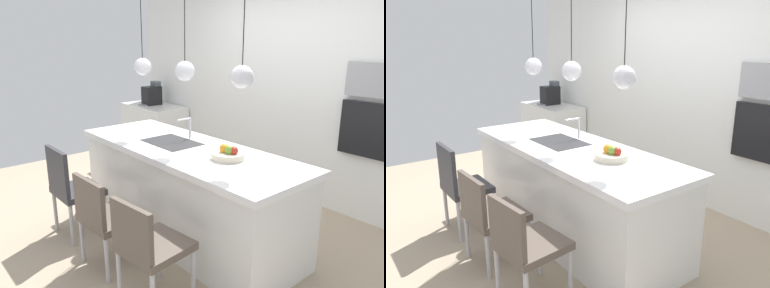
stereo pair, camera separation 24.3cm
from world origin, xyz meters
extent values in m
plane|color=tan|center=(0.00, 0.00, 0.00)|extent=(6.60, 6.60, 0.00)
cube|color=white|center=(0.00, 1.65, 1.30)|extent=(6.00, 0.10, 2.60)
cube|color=white|center=(0.00, 0.00, 0.42)|extent=(2.46, 0.84, 0.85)
cube|color=white|center=(0.00, 0.00, 0.88)|extent=(2.52, 0.90, 0.06)
cube|color=#2D2D30|center=(-0.22, 0.00, 0.90)|extent=(0.56, 0.40, 0.02)
cylinder|color=silver|center=(-0.22, 0.24, 1.02)|extent=(0.02, 0.02, 0.22)
cylinder|color=silver|center=(-0.22, 0.16, 1.12)|extent=(0.02, 0.16, 0.02)
cylinder|color=beige|center=(0.52, 0.05, 0.94)|extent=(0.29, 0.29, 0.06)
sphere|color=#B22D1E|center=(0.59, 0.05, 0.99)|extent=(0.08, 0.08, 0.08)
sphere|color=olive|center=(0.56, 0.03, 1.00)|extent=(0.08, 0.08, 0.08)
sphere|color=orange|center=(0.50, 0.03, 1.00)|extent=(0.09, 0.09, 0.09)
cube|color=white|center=(-2.40, 1.28, 0.42)|extent=(1.10, 0.60, 0.85)
cube|color=black|center=(-2.44, 1.28, 1.00)|extent=(0.20, 0.28, 0.30)
cube|color=gray|center=(-2.44, 1.11, 0.86)|extent=(0.16, 0.08, 0.02)
cube|color=#4C515B|center=(-2.44, 1.36, 1.19)|extent=(0.14, 0.11, 0.08)
cube|color=#9E9EA3|center=(0.99, 1.58, 1.51)|extent=(0.54, 0.08, 0.34)
cube|color=black|center=(0.99, 1.58, 1.01)|extent=(0.56, 0.08, 0.56)
cube|color=#333338|center=(-0.69, -0.81, 0.45)|extent=(0.46, 0.41, 0.06)
cube|color=#333338|center=(-0.68, -0.99, 0.70)|extent=(0.44, 0.04, 0.43)
cylinder|color=#B2B2B7|center=(-0.49, -0.63, 0.21)|extent=(0.04, 0.04, 0.42)
cylinder|color=#B2B2B7|center=(-0.89, -0.64, 0.21)|extent=(0.04, 0.04, 0.42)
cylinder|color=#B2B2B7|center=(-0.49, -0.98, 0.21)|extent=(0.04, 0.04, 0.42)
cylinder|color=#B2B2B7|center=(-0.88, -0.99, 0.21)|extent=(0.04, 0.04, 0.42)
cube|color=brown|center=(0.01, -0.81, 0.43)|extent=(0.50, 0.47, 0.06)
cube|color=brown|center=(0.02, -1.01, 0.64)|extent=(0.45, 0.06, 0.37)
cylinder|color=#B2B2B7|center=(0.20, -0.60, 0.20)|extent=(0.04, 0.04, 0.40)
cylinder|color=#B2B2B7|center=(-0.21, -0.63, 0.20)|extent=(0.04, 0.04, 0.40)
cylinder|color=#B2B2B7|center=(0.22, -0.99, 0.20)|extent=(0.04, 0.04, 0.40)
cylinder|color=#B2B2B7|center=(-0.19, -1.01, 0.20)|extent=(0.04, 0.04, 0.40)
cube|color=brown|center=(0.65, -0.81, 0.45)|extent=(0.49, 0.50, 0.06)
cube|color=brown|center=(0.67, -1.01, 0.66)|extent=(0.42, 0.08, 0.37)
cylinder|color=#B2B2B7|center=(0.82, -0.59, 0.21)|extent=(0.04, 0.04, 0.42)
cylinder|color=#B2B2B7|center=(0.44, -0.63, 0.21)|extent=(0.04, 0.04, 0.42)
cylinder|color=#B2B2B7|center=(0.48, -1.03, 0.21)|extent=(0.04, 0.04, 0.42)
sphere|color=silver|center=(-0.70, 0.00, 1.62)|extent=(0.18, 0.18, 0.18)
cylinder|color=black|center=(-0.70, 0.00, 2.01)|extent=(0.01, 0.01, 0.60)
sphere|color=silver|center=(0.00, 0.00, 1.62)|extent=(0.18, 0.18, 0.18)
cylinder|color=black|center=(0.00, 0.00, 2.01)|extent=(0.01, 0.01, 0.60)
sphere|color=silver|center=(0.70, 0.00, 1.62)|extent=(0.18, 0.18, 0.18)
cylinder|color=black|center=(0.70, 0.00, 2.01)|extent=(0.01, 0.01, 0.60)
camera|label=1|loc=(2.68, -2.17, 1.91)|focal=35.19mm
camera|label=2|loc=(2.82, -1.98, 1.91)|focal=35.19mm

